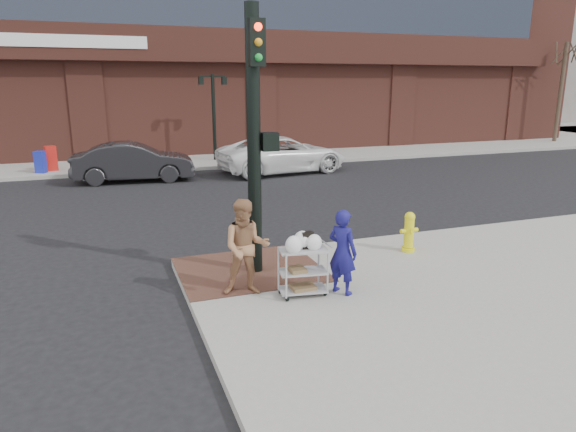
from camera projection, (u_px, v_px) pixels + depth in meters
name	position (u px, v px, depth m)	size (l,w,h in m)	color
ground	(294.00, 289.00, 9.70)	(220.00, 220.00, 0.00)	black
sidewalk_far	(298.00, 128.00, 42.91)	(65.00, 36.00, 0.15)	gray
brick_curb_ramp	(250.00, 269.00, 10.27)	(2.80, 2.40, 0.01)	#512E26
filler_block	(516.00, 32.00, 55.26)	(14.00, 20.00, 18.00)	slate
bare_tree_a	(567.00, 40.00, 31.09)	(1.80, 1.80, 7.20)	#382B21
lamp_post	(214.00, 108.00, 24.23)	(1.32, 0.22, 4.00)	black
traffic_signal_pole	(255.00, 135.00, 9.52)	(0.61, 0.51, 5.00)	black
woman_blue	(343.00, 252.00, 8.96)	(0.56, 0.37, 1.53)	navy
pedestrian_tan	(246.00, 247.00, 8.90)	(0.83, 0.65, 1.71)	#A3704C
sedan_dark	(134.00, 162.00, 20.05)	(1.61, 4.62, 1.52)	black
minivan_white	(283.00, 154.00, 22.04)	(2.58, 5.59, 1.55)	white
utility_cart	(303.00, 267.00, 8.93)	(0.88, 0.58, 1.14)	#A1A0A5
fire_hydrant	(409.00, 231.00, 11.29)	(0.42, 0.30, 0.90)	yellow
newsbox_red	(51.00, 158.00, 21.68)	(0.43, 0.39, 1.04)	red
newsbox_blue	(40.00, 162.00, 21.12)	(0.38, 0.34, 0.90)	#1A26AC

